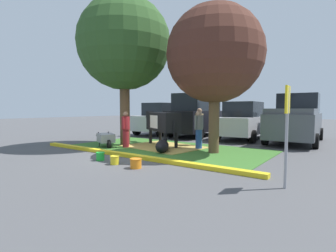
{
  "coord_description": "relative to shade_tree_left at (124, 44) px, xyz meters",
  "views": [
    {
      "loc": [
        6.27,
        -6.58,
        1.65
      ],
      "look_at": [
        -0.27,
        2.4,
        0.9
      ],
      "focal_mm": 27.37,
      "sensor_mm": 36.0,
      "label": 1
    }
  ],
  "objects": [
    {
      "name": "grass_island",
      "position": [
        2.08,
        0.29,
        -4.5
      ],
      "size": [
        8.21,
        4.22,
        0.02
      ],
      "primitive_type": "cube",
      "color": "#386B28",
      "rests_on": "ground"
    },
    {
      "name": "ground_plane",
      "position": [
        2.08,
        -1.59,
        -4.51
      ],
      "size": [
        80.0,
        80.0,
        0.0
      ],
      "primitive_type": "plane",
      "color": "#4C4C4F"
    },
    {
      "name": "sedan_silver",
      "position": [
        3.51,
        5.43,
        -3.53
      ],
      "size": [
        2.17,
        4.47,
        2.02
      ],
      "color": "silver",
      "rests_on": "ground"
    },
    {
      "name": "person_visitor_far",
      "position": [
        2.84,
        1.74,
        -3.61
      ],
      "size": [
        0.35,
        0.44,
        1.67
      ],
      "color": "slate",
      "rests_on": "ground"
    },
    {
      "name": "pickup_truck_black",
      "position": [
        6.03,
        5.69,
        -3.4
      ],
      "size": [
        2.4,
        5.48,
        2.42
      ],
      "color": "#4C5156",
      "rests_on": "ground"
    },
    {
      "name": "person_visitor_near",
      "position": [
        0.59,
        -0.54,
        -3.69
      ],
      "size": [
        0.34,
        0.5,
        1.53
      ],
      "color": "maroon",
      "rests_on": "ground"
    },
    {
      "name": "bucket_green",
      "position": [
        1.84,
        -2.91,
        -4.37
      ],
      "size": [
        0.28,
        0.28,
        0.27
      ],
      "color": "green",
      "rests_on": "ground"
    },
    {
      "name": "curb_yellow",
      "position": [
        2.08,
        -1.97,
        -4.45
      ],
      "size": [
        9.41,
        0.24,
        0.12
      ],
      "primitive_type": "cube",
      "color": "yellow",
      "rests_on": "ground"
    },
    {
      "name": "suv_black",
      "position": [
        0.67,
        5.35,
        -3.24
      ],
      "size": [
        2.28,
        4.68,
        2.52
      ],
      "color": "black",
      "rests_on": "ground"
    },
    {
      "name": "parking_sign",
      "position": [
        7.24,
        -2.53,
        -3.02
      ],
      "size": [
        0.07,
        0.44,
        2.12
      ],
      "color": "#99999E",
      "rests_on": "ground"
    },
    {
      "name": "shade_tree_right",
      "position": [
        4.16,
        0.47,
        -0.89
      ],
      "size": [
        3.55,
        3.55,
        5.42
      ],
      "color": "brown",
      "rests_on": "ground"
    },
    {
      "name": "calf_lying",
      "position": [
        2.54,
        -0.55,
        -4.27
      ],
      "size": [
        0.96,
        1.29,
        0.48
      ],
      "color": "black",
      "rests_on": "ground"
    },
    {
      "name": "person_handler",
      "position": [
        3.3,
        0.88,
        -3.66
      ],
      "size": [
        0.34,
        0.53,
        1.59
      ],
      "color": "#23478C",
      "rests_on": "ground"
    },
    {
      "name": "cow_holstein",
      "position": [
        1.49,
        0.76,
        -3.44
      ],
      "size": [
        2.87,
        1.93,
        1.53
      ],
      "color": "black",
      "rests_on": "ground"
    },
    {
      "name": "bucket_orange",
      "position": [
        3.49,
        -3.02,
        -4.37
      ],
      "size": [
        0.34,
        0.34,
        0.28
      ],
      "color": "orange",
      "rests_on": "ground"
    },
    {
      "name": "wheelbarrow",
      "position": [
        -0.24,
        -0.9,
        -4.13
      ],
      "size": [
        1.56,
        1.1,
        0.63
      ],
      "color": "gray",
      "rests_on": "ground"
    },
    {
      "name": "shade_tree_left",
      "position": [
        0.0,
        0.0,
        0.0
      ],
      "size": [
        4.1,
        4.1,
        6.59
      ],
      "color": "brown",
      "rests_on": "ground"
    },
    {
      "name": "hay_bedding",
      "position": [
        1.81,
        0.51,
        -4.49
      ],
      "size": [
        3.5,
        2.82,
        0.04
      ],
      "primitive_type": "cube",
      "rotation": [
        0.0,
        0.0,
        -0.14
      ],
      "color": "tan",
      "rests_on": "ground"
    },
    {
      "name": "bucket_yellow",
      "position": [
        2.65,
        -3.03,
        -4.37
      ],
      "size": [
        0.28,
        0.28,
        0.26
      ],
      "color": "yellow",
      "rests_on": "ground"
    },
    {
      "name": "sedan_red",
      "position": [
        -1.78,
        5.04,
        -3.53
      ],
      "size": [
        2.17,
        4.47,
        2.02
      ],
      "color": "#B7B7BC",
      "rests_on": "ground"
    }
  ]
}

